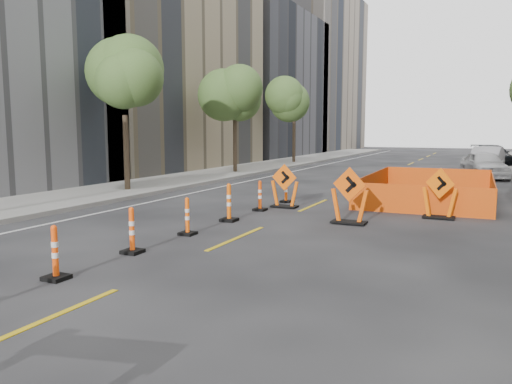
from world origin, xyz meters
The scene contains 20 objects.
ground_plane centered at (0.00, 0.00, 0.00)m, with size 140.00×140.00×0.00m, color black.
sidewalk_left centered at (-9.00, 12.00, 0.07)m, with size 4.00×90.00×0.15m, color gray.
bld_left_d centered at (-17.00, 39.20, 7.00)m, with size 12.00×16.00×14.00m, color #4C4C51.
bld_left_e centered at (-17.00, 55.60, 10.00)m, with size 12.00×20.00×20.00m, color gray.
tree_l_b centered at (-8.40, 10.00, 4.53)m, with size 2.80×2.80×5.95m.
tree_l_c centered at (-8.40, 20.00, 4.53)m, with size 2.80×2.80×5.95m.
tree_l_d centered at (-8.40, 30.00, 4.53)m, with size 2.80×2.80×5.95m.
channelizer_2 centered at (-1.38, -0.49, 0.51)m, with size 0.40×0.40×1.01m, color #F1450A, non-canonical shape.
channelizer_3 centered at (-1.38, 1.66, 0.52)m, with size 0.41×0.41×1.03m, color #FE4C0A, non-canonical shape.
channelizer_4 centered at (-1.34, 3.80, 0.49)m, with size 0.39×0.39×0.98m, color #FF580A, non-canonical shape.
channelizer_5 centered at (-1.27, 5.95, 0.57)m, with size 0.45×0.45×1.13m, color #EE5A0A, non-canonical shape.
channelizer_6 centered at (-1.25, 8.10, 0.51)m, with size 0.40×0.40×1.02m, color #E64609, non-canonical shape.
channelizer_7 centered at (-1.17, 10.24, 0.48)m, with size 0.38×0.38×0.96m, color #FC560A, non-canonical shape.
chevron_sign_left centered at (-0.76, 9.07, 0.76)m, with size 1.01×0.61×1.52m, color #ED5B0A, non-canonical shape.
chevron_sign_center centered at (2.05, 7.07, 0.82)m, with size 1.10×0.66×1.64m, color #EC5409, non-canonical shape.
chevron_sign_right centered at (4.32, 9.06, 0.78)m, with size 1.04×0.62×1.56m, color #FF680A, non-canonical shape.
safety_fence centered at (3.58, 13.35, 0.47)m, with size 4.44×7.55×0.94m, color #F2500C, non-canonical shape.
parked_car_near centered at (5.37, 23.42, 0.76)m, with size 1.81×4.49×1.53m, color #B6B6B8.
parked_car_mid centered at (5.44, 28.67, 0.79)m, with size 1.68×4.81×1.59m, color #A2A0A6.
parked_car_far centered at (5.74, 34.32, 0.77)m, with size 2.15×5.30×1.54m, color black.
Camera 1 is at (5.65, -6.90, 2.73)m, focal length 35.00 mm.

